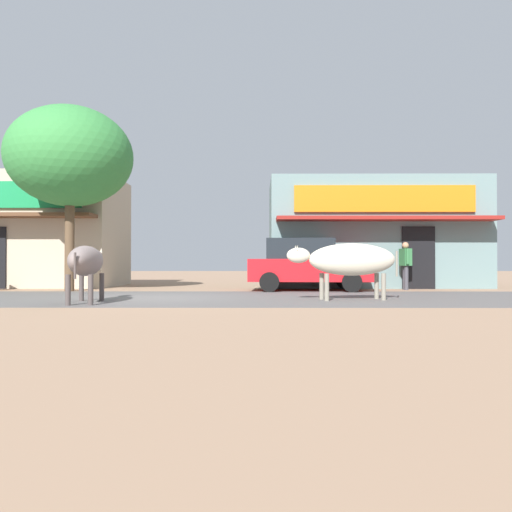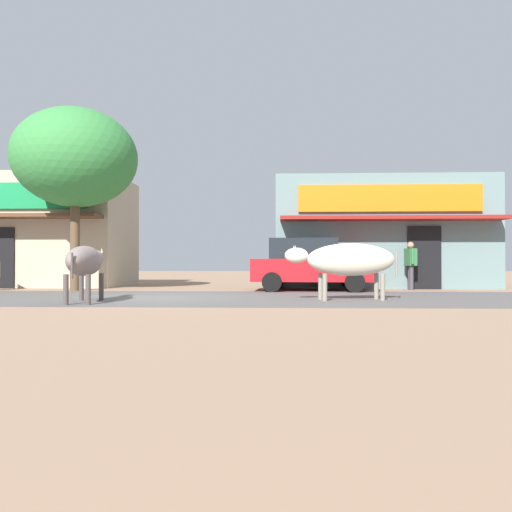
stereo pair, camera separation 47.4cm
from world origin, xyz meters
name	(u,v)px [view 1 (the left image)]	position (x,y,z in m)	size (l,w,h in m)	color
ground	(151,298)	(0.00, 0.00, 0.00)	(80.00, 80.00, 0.00)	#9C795E
asphalt_road	(151,298)	(0.00, 0.00, 0.00)	(72.00, 5.77, 0.00)	#5A5755
storefront_left_cafe	(29,232)	(-5.93, 6.44, 2.05)	(6.67, 4.92, 4.08)	#B7A68E
storefront_right_club	(372,234)	(6.94, 6.43, 1.95)	(7.59, 4.92, 3.89)	slate
roadside_tree	(70,157)	(-3.16, 3.01, 4.17)	(3.87, 3.87, 5.74)	brown
parked_hatchback_car	(306,264)	(4.23, 3.45, 0.84)	(3.89, 2.14, 1.64)	red
cow_near_brown	(87,262)	(-1.09, -1.62, 0.91)	(0.88, 2.56, 1.26)	slate
cow_far_dark	(350,260)	(4.89, -0.72, 0.95)	(2.71, 0.94, 1.35)	beige
pedestrian_by_shop	(405,262)	(7.49, 3.89, 0.91)	(0.35, 0.61, 1.55)	#3F3F47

